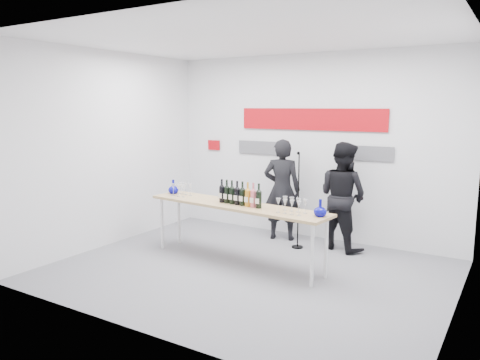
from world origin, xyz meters
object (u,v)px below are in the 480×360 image
object	(u,v)px
presenter_right	(342,196)
mic_stand	(298,219)
presenter_left	(282,190)
tasting_table	(236,209)

from	to	relation	value
presenter_right	mic_stand	xyz separation A→B (m)	(-0.59, -0.31, -0.36)
presenter_left	presenter_right	world-z (taller)	presenter_left
mic_stand	presenter_left	bearing A→B (deg)	154.08
presenter_left	presenter_right	xyz separation A→B (m)	(1.02, -0.00, -0.00)
tasting_table	mic_stand	size ratio (longest dim) A/B	1.88
presenter_left	mic_stand	xyz separation A→B (m)	(0.43, -0.31, -0.37)
mic_stand	presenter_right	bearing A→B (deg)	37.79
tasting_table	presenter_right	distance (m)	1.72
presenter_right	mic_stand	size ratio (longest dim) A/B	1.10
presenter_right	tasting_table	bearing A→B (deg)	72.76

